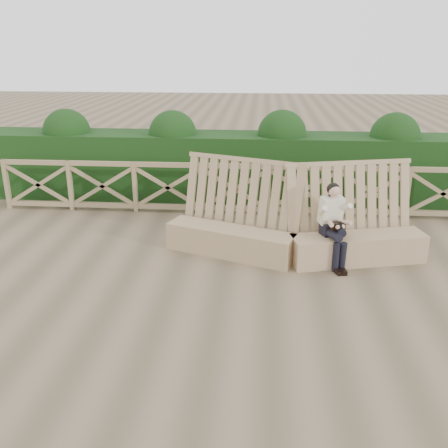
{
  "coord_description": "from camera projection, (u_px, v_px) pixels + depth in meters",
  "views": [
    {
      "loc": [
        0.58,
        -6.64,
        3.5
      ],
      "look_at": [
        0.03,
        0.4,
        0.9
      ],
      "focal_mm": 40.0,
      "sensor_mm": 36.0,
      "label": 1
    }
  ],
  "objects": [
    {
      "name": "ground",
      "position": [
        220.0,
        289.0,
        7.47
      ],
      "size": [
        60.0,
        60.0,
        0.0
      ],
      "primitive_type": "plane",
      "color": "brown",
      "rests_on": "ground"
    },
    {
      "name": "hedge",
      "position": [
        237.0,
        167.0,
        11.6
      ],
      "size": [
        12.0,
        1.2,
        1.5
      ],
      "primitive_type": "cube",
      "color": "black",
      "rests_on": "ground"
    },
    {
      "name": "woman",
      "position": [
        334.0,
        221.0,
        8.11
      ],
      "size": [
        0.49,
        0.82,
        1.36
      ],
      "rotation": [
        0.0,
        0.0,
        0.36
      ],
      "color": "black",
      "rests_on": "ground"
    },
    {
      "name": "bench",
      "position": [
        293.0,
        234.0,
        8.49
      ],
      "size": [
        4.43,
        1.51,
        1.61
      ],
      "rotation": [
        0.0,
        0.0,
        -0.02
      ],
      "color": "#907652",
      "rests_on": "ground"
    },
    {
      "name": "guardrail",
      "position": [
        234.0,
        189.0,
        10.55
      ],
      "size": [
        10.1,
        0.09,
        1.1
      ],
      "color": "olive",
      "rests_on": "ground"
    }
  ]
}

